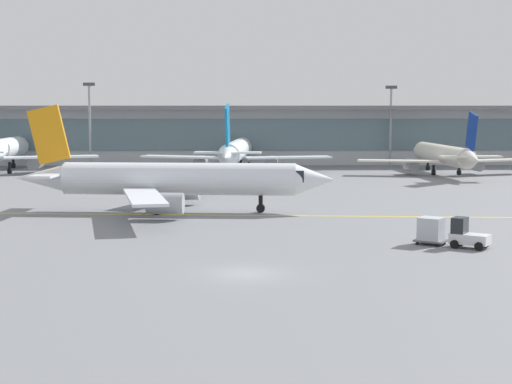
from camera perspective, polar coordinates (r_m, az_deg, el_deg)
The scene contains 10 objects.
ground_plane at distance 48.86m, azimuth -0.73°, elevation -5.64°, with size 400.00×400.00×0.00m, color slate.
taxiway_centreline_stripe at distance 74.46m, azimuth -5.40°, elevation -1.57°, with size 110.00×0.36×0.01m, color yellow.
terminal_concourse at distance 136.38m, azimuth -1.03°, elevation 4.03°, with size 200.04×11.00×9.60m.
gate_airplane_2 at distance 120.03m, azimuth -1.40°, elevation 2.81°, with size 27.77×29.99×9.93m.
gate_airplane_3 at distance 119.01m, azimuth 12.85°, elevation 2.49°, with size 25.11×27.09×8.97m.
taxiing_regional_jet at distance 76.17m, azimuth -5.60°, elevation 0.84°, with size 29.86×27.66×9.88m.
baggage_tug at distance 58.97m, azimuth 14.37°, elevation -2.91°, with size 2.94×2.62×2.10m.
cargo_dolly_lead at distance 59.77m, azimuth 12.01°, elevation -2.57°, with size 2.63×2.49×1.94m.
apron_light_mast_1 at distance 128.59m, azimuth -11.42°, elevation 4.81°, with size 1.80×0.36×13.09m.
apron_light_mast_2 at distance 132.47m, azimuth 9.30°, elevation 4.81°, with size 1.80×0.36×12.73m.
Camera 1 is at (-0.36, -47.83, 10.00)m, focal length 57.85 mm.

